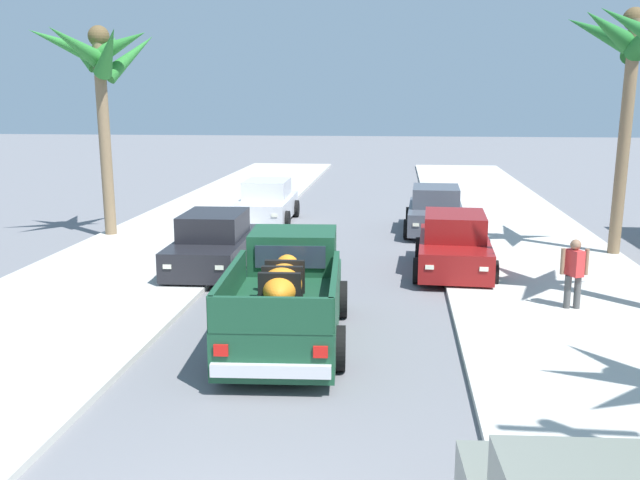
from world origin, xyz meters
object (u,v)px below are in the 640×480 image
object	(u,v)px
palm_tree_left_mid	(99,63)
pedestrian	(574,271)
pickup_truck	(287,296)
car_left_far	(435,211)
palm_tree_left_back	(630,52)
car_left_mid	(267,203)
car_left_near	(214,244)
car_right_near	(454,245)

from	to	relation	value
palm_tree_left_mid	pedestrian	size ratio (longest dim) A/B	4.20
pickup_truck	car_left_far	distance (m)	11.71
car_left_far	palm_tree_left_back	xyz separation A→B (m)	(4.84, -3.48, 4.95)
car_left_mid	palm_tree_left_mid	bearing A→B (deg)	-141.72
pickup_truck	car_left_near	xyz separation A→B (m)	(-2.72, 5.05, -0.10)
pickup_truck	palm_tree_left_back	world-z (taller)	palm_tree_left_back
car_left_near	palm_tree_left_back	distance (m)	12.24
pickup_truck	car_right_near	xyz separation A→B (m)	(3.50, 5.61, -0.10)
pickup_truck	palm_tree_left_back	bearing A→B (deg)	43.61
car_right_near	palm_tree_left_mid	xyz separation A→B (m)	(-10.72, 3.37, 4.81)
car_left_near	car_right_near	distance (m)	6.25
car_left_near	palm_tree_left_mid	world-z (taller)	palm_tree_left_mid
car_right_near	pickup_truck	bearing A→B (deg)	-121.97
pickup_truck	palm_tree_left_back	distance (m)	12.25
car_left_far	pickup_truck	bearing A→B (deg)	-106.37
car_left_mid	car_right_near	bearing A→B (deg)	-48.18
palm_tree_left_back	pedestrian	distance (m)	7.73
car_right_near	palm_tree_left_mid	size ratio (longest dim) A/B	0.65
palm_tree_left_mid	car_left_mid	bearing A→B (deg)	38.28
car_right_near	pedestrian	distance (m)	4.09
car_right_near	car_left_near	bearing A→B (deg)	-174.84
car_left_near	palm_tree_left_mid	xyz separation A→B (m)	(-4.49, 3.93, 4.81)
car_left_near	car_left_mid	size ratio (longest dim) A/B	1.00
car_left_mid	palm_tree_left_back	bearing A→B (deg)	-23.82
pickup_truck	car_left_far	size ratio (longest dim) A/B	1.23
car_left_far	palm_tree_left_mid	world-z (taller)	palm_tree_left_mid
car_left_near	palm_tree_left_mid	bearing A→B (deg)	138.79
pickup_truck	car_left_mid	bearing A→B (deg)	102.15
pickup_truck	palm_tree_left_mid	distance (m)	12.44
car_right_near	pedestrian	bearing A→B (deg)	-57.48
palm_tree_left_mid	pedestrian	xyz separation A→B (m)	(12.91, -6.81, -4.61)
car_left_mid	palm_tree_left_back	size ratio (longest dim) A/B	0.62
car_left_far	palm_tree_left_mid	bearing A→B (deg)	-167.88
car_left_far	palm_tree_left_mid	xyz separation A→B (m)	(-10.52, -2.26, 4.81)
car_left_mid	car_left_far	world-z (taller)	same
car_left_near	car_left_mid	world-z (taller)	same
car_left_near	car_left_mid	bearing A→B (deg)	89.83
car_left_far	pedestrian	size ratio (longest dim) A/B	2.71
car_left_mid	car_left_far	xyz separation A→B (m)	(6.00, -1.30, 0.00)
car_left_far	palm_tree_left_back	bearing A→B (deg)	-35.73
pickup_truck	palm_tree_left_mid	bearing A→B (deg)	128.78
car_left_near	car_left_far	world-z (taller)	same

